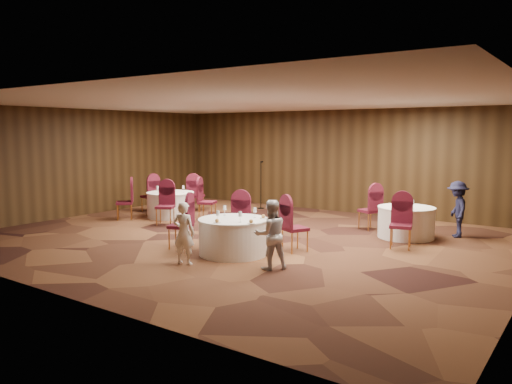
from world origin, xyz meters
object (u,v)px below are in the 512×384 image
Objects in this scene: table_main at (233,236)px; woman_b at (271,235)px; mic_stand at (261,195)px; table_right at (406,222)px; table_left at (171,204)px; woman_a at (184,233)px; man_c at (457,209)px.

table_main is 1.12× the size of woman_b.
table_right is at bearing -18.20° from mic_stand.
table_right is (6.68, 1.13, 0.00)m from table_left.
table_main and table_left have the same top height.
mic_stand reaches higher than table_main.
woman_a is at bearing -27.85° from woman_b.
table_right is at bearing -133.88° from woman_a.
table_main and table_right have the same top height.
table_right is at bearing -156.65° from woman_b.
woman_b is (-1.13, -4.15, 0.27)m from table_right.
woman_b reaches higher than table_right.
table_main is 1.21m from woman_a.
table_left is 6.32m from woman_b.
woman_a is (-0.29, -1.16, 0.23)m from table_main.
woman_b is 5.34m from man_c.
table_left is at bearing -57.55° from woman_a.
woman_b is (4.30, -5.93, 0.19)m from mic_stand.
mic_stand is 1.30× the size of woman_a.
mic_stand is at bearing -82.23° from woman_a.
woman_a is at bearing -67.24° from mic_stand.
table_right is 0.99× the size of man_c.
woman_b is at bearing -54.06° from mic_stand.
woman_a is (2.77, -6.60, 0.15)m from mic_stand.
mic_stand reaches higher than woman_b.
woman_b is (1.25, -0.49, 0.27)m from table_main.
man_c reaches higher than table_left.
woman_a is at bearing -103.89° from table_main.
table_left is at bearing 149.53° from table_main.
table_main is at bearing -61.59° from man_c.
woman_b is at bearing -28.55° from table_left.
man_c is (0.97, 0.76, 0.30)m from table_right.
table_left is (-4.30, 2.53, -0.00)m from table_main.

